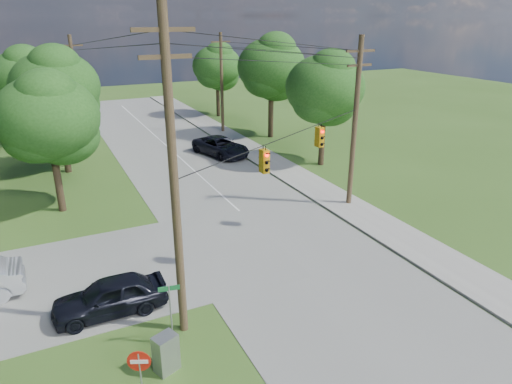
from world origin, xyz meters
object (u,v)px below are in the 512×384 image
pole_north_e (222,83)px  control_cabinet (166,353)px  pole_ne (355,122)px  do_not_enter_sign (140,367)px  pole_sw (174,180)px  pole_north_w (77,92)px  car_main_north (221,146)px  car_cross_dark (110,296)px

pole_north_e → control_cabinet: bearing=-115.0°
pole_ne → pole_north_e: pole_ne is taller
do_not_enter_sign → pole_sw: bearing=78.5°
control_cabinet → pole_sw: bearing=36.2°
pole_north_w → do_not_enter_sign: 33.03m
pole_sw → car_main_north: pole_sw is taller
pole_north_w → pole_sw: bearing=-89.2°
pole_north_w → control_cabinet: size_ratio=7.05×
pole_sw → pole_ne: pole_sw is taller
pole_north_w → car_cross_dark: 27.71m
control_cabinet → car_main_north: bearing=42.8°
pole_ne → control_cabinet: (-14.70, -9.49, -4.76)m
control_cabinet → pole_north_w: bearing=67.1°
pole_sw → pole_north_w: size_ratio=1.20×
car_cross_dark → car_main_north: car_main_north is taller
pole_north_e → car_cross_dark: 31.88m
pole_ne → car_cross_dark: bearing=-161.5°
control_cabinet → do_not_enter_sign: 1.93m
car_cross_dark → control_cabinet: car_cross_dark is taller
pole_north_e → pole_north_w: same height
pole_sw → do_not_enter_sign: size_ratio=5.47×
pole_north_e → car_main_north: (-3.40, -8.03, -4.30)m
pole_ne → pole_north_w: (-13.90, 22.00, -0.34)m
pole_sw → car_cross_dark: (-2.38, 2.30, -5.42)m
pole_sw → pole_north_e: bearing=65.5°
pole_sw → car_main_north: 24.42m
do_not_enter_sign → car_cross_dark: bearing=115.1°
pole_sw → control_cabinet: 5.95m
car_main_north → car_cross_dark: bearing=-139.2°
pole_sw → car_cross_dark: size_ratio=2.63×
do_not_enter_sign → pole_north_e: bearing=88.5°
car_cross_dark → pole_north_w: bearing=176.4°
pole_ne → car_main_north: bearing=103.7°
pole_sw → control_cabinet: size_ratio=8.46×
car_main_north → do_not_enter_sign: bearing=-132.8°
pole_sw → control_cabinet: bearing=-122.4°
pole_north_e → pole_ne: bearing=-90.0°
car_cross_dark → car_main_north: (12.48, 19.27, 0.02)m
pole_north_w → car_main_north: size_ratio=1.73×
pole_north_w → control_cabinet: pole_north_w is taller
pole_north_e → control_cabinet: pole_north_e is taller
pole_ne → control_cabinet: size_ratio=7.41×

